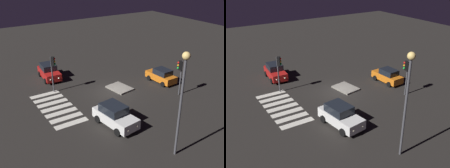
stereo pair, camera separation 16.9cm
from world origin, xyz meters
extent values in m
plane|color=black|center=(0.00, 0.00, 0.00)|extent=(80.00, 80.00, 0.00)
cube|color=gray|center=(-0.28, 1.23, 0.09)|extent=(3.02, 2.45, 0.18)
cube|color=orange|center=(0.78, 6.54, 0.66)|extent=(3.91, 1.82, 0.79)
cube|color=black|center=(1.01, 6.55, 1.37)|extent=(2.03, 1.59, 0.64)
cylinder|color=black|center=(-0.37, 5.67, 0.31)|extent=(0.63, 0.25, 0.62)
cylinder|color=black|center=(-0.45, 7.29, 0.31)|extent=(0.63, 0.25, 0.62)
cylinder|color=black|center=(2.00, 5.78, 0.31)|extent=(0.63, 0.25, 0.62)
cylinder|color=black|center=(1.93, 7.40, 0.31)|extent=(0.63, 0.25, 0.62)
sphere|color=#F2EABF|center=(-1.08, 6.00, 0.66)|extent=(0.21, 0.21, 0.21)
sphere|color=#F2EABF|center=(-1.12, 6.90, 0.66)|extent=(0.21, 0.21, 0.21)
cube|color=red|center=(-7.46, -4.46, 0.73)|extent=(4.34, 2.08, 0.87)
cube|color=black|center=(-7.72, -4.44, 1.51)|extent=(2.27, 1.78, 0.70)
cylinder|color=black|center=(-6.10, -3.65, 0.34)|extent=(0.70, 0.29, 0.68)
cylinder|color=black|center=(-6.21, -5.43, 0.34)|extent=(0.70, 0.29, 0.68)
cylinder|color=black|center=(-8.71, -3.49, 0.34)|extent=(0.70, 0.29, 0.68)
cylinder|color=black|center=(-8.83, -5.26, 0.34)|extent=(0.70, 0.29, 0.68)
sphere|color=#F2EABF|center=(-5.36, -4.09, 0.73)|extent=(0.23, 0.23, 0.23)
sphere|color=#F2EABF|center=(-5.43, -5.09, 0.73)|extent=(0.23, 0.23, 0.23)
cube|color=silver|center=(5.81, -3.38, 0.76)|extent=(4.59, 2.42, 0.90)
cube|color=black|center=(5.54, -3.41, 1.57)|extent=(2.44, 1.98, 0.73)
cylinder|color=black|center=(7.04, -2.29, 0.35)|extent=(0.73, 0.34, 0.71)
cylinder|color=black|center=(7.27, -4.12, 0.35)|extent=(0.73, 0.34, 0.71)
cylinder|color=black|center=(4.34, -2.64, 0.35)|extent=(0.73, 0.34, 0.71)
cylinder|color=black|center=(4.58, -4.47, 0.35)|extent=(0.73, 0.34, 0.71)
sphere|color=#F2EABF|center=(7.87, -2.59, 0.76)|extent=(0.24, 0.24, 0.24)
sphere|color=#F2EABF|center=(8.00, -3.62, 0.76)|extent=(0.24, 0.24, 0.24)
cylinder|color=#47474C|center=(4.47, 5.87, 1.94)|extent=(0.14, 0.14, 3.89)
cube|color=black|center=(4.36, 5.73, 3.41)|extent=(0.54, 0.52, 0.96)
sphere|color=red|center=(4.24, 5.57, 3.71)|extent=(0.22, 0.22, 0.22)
sphere|color=orange|center=(4.24, 5.57, 3.41)|extent=(0.22, 0.22, 0.22)
sphere|color=green|center=(4.24, 5.57, 3.11)|extent=(0.22, 0.22, 0.22)
cylinder|color=#47474C|center=(-3.62, -5.45, 2.05)|extent=(0.14, 0.14, 4.10)
cube|color=black|center=(-3.52, -5.30, 3.62)|extent=(0.54, 0.51, 0.96)
sphere|color=red|center=(-3.41, -5.13, 3.92)|extent=(0.22, 0.22, 0.22)
sphere|color=orange|center=(-3.41, -5.13, 3.62)|extent=(0.22, 0.22, 0.22)
sphere|color=green|center=(-3.41, -5.13, 3.32)|extent=(0.22, 0.22, 0.22)
cylinder|color=#47474C|center=(11.58, -1.77, 3.83)|extent=(0.18, 0.18, 7.65)
sphere|color=#F9D172|center=(11.58, -1.77, 7.83)|extent=(0.56, 0.56, 0.56)
cube|color=silver|center=(-3.45, -6.57, 0.01)|extent=(0.70, 3.20, 0.02)
cube|color=silver|center=(-2.30, -6.57, 0.01)|extent=(0.70, 3.20, 0.02)
cube|color=silver|center=(-1.15, -6.57, 0.01)|extent=(0.70, 3.20, 0.02)
cube|color=silver|center=(0.00, -6.57, 0.01)|extent=(0.70, 3.20, 0.02)
cube|color=silver|center=(1.15, -6.57, 0.01)|extent=(0.70, 3.20, 0.02)
cube|color=silver|center=(2.30, -6.57, 0.01)|extent=(0.70, 3.20, 0.02)
cube|color=silver|center=(3.45, -6.57, 0.01)|extent=(0.70, 3.20, 0.02)
camera|label=1|loc=(22.89, -14.74, 13.34)|focal=43.34mm
camera|label=2|loc=(22.98, -14.59, 13.34)|focal=43.34mm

